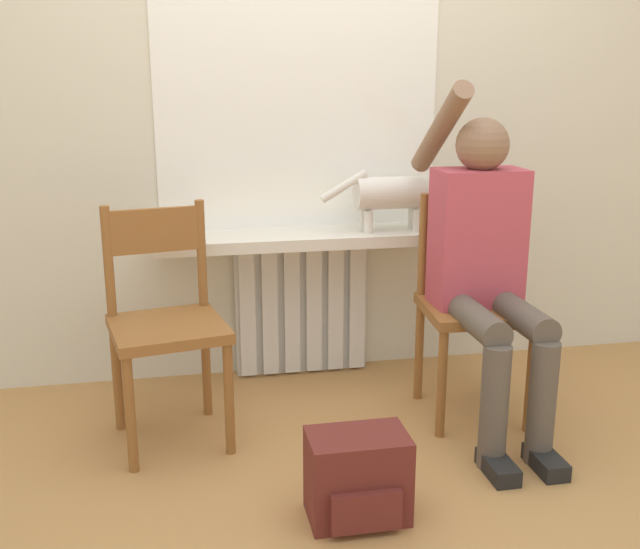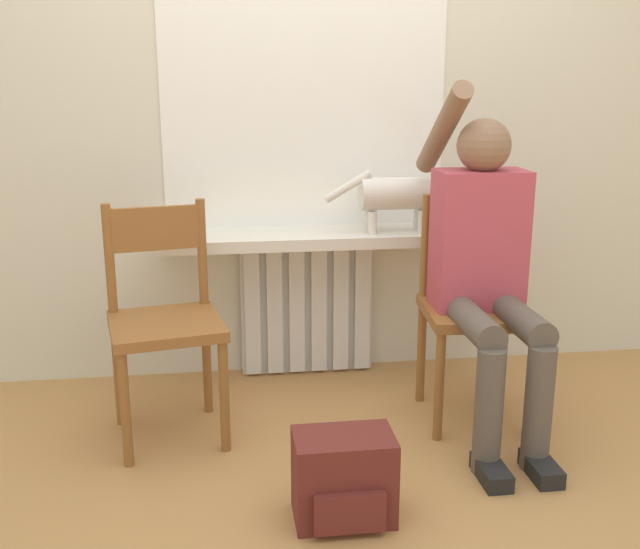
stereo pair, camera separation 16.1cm
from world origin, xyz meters
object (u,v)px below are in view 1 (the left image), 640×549
object	(u,v)px
chair_left	(166,321)
chair_right	(472,302)
person	(486,259)
cat	(396,194)
backpack	(358,478)

from	to	relation	value
chair_left	chair_right	size ratio (longest dim) A/B	1.00
chair_left	chair_right	xyz separation A→B (m)	(1.21, 0.00, 0.00)
person	cat	world-z (taller)	person
backpack	chair_right	bearing A→B (deg)	46.62
chair_left	person	xyz separation A→B (m)	(1.20, -0.11, 0.21)
chair_right	backpack	world-z (taller)	chair_right
chair_left	cat	size ratio (longest dim) A/B	1.61
chair_right	person	world-z (taller)	person
chair_right	backpack	size ratio (longest dim) A/B	2.86
person	backpack	bearing A→B (deg)	-138.62
chair_left	backpack	size ratio (longest dim) A/B	2.86
chair_left	backpack	xyz separation A→B (m)	(0.57, -0.67, -0.33)
backpack	chair_left	bearing A→B (deg)	130.49
chair_right	backpack	bearing A→B (deg)	-129.02
chair_left	person	size ratio (longest dim) A/B	0.67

